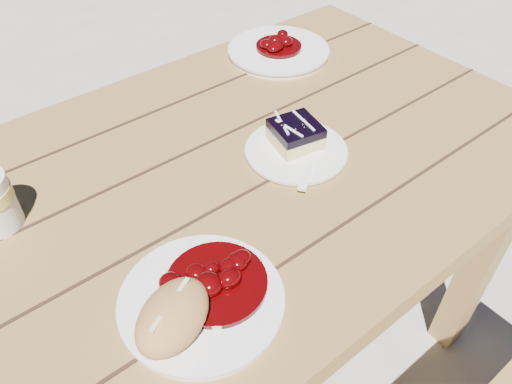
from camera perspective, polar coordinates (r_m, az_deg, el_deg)
picnic_table at (r=0.97m, az=-19.52°, el=-12.67°), size 2.00×1.55×0.75m
main_plate at (r=0.73m, az=-6.22°, el=-12.33°), size 0.23×0.23×0.02m
goulash_stew at (r=0.71m, az=-4.61°, el=-9.55°), size 0.15×0.15×0.04m
bread_roll at (r=0.67m, az=-9.50°, el=-13.87°), size 0.15×0.13×0.06m
dessert_plate at (r=0.96m, az=4.61°, el=4.63°), size 0.19×0.19×0.01m
blueberry_cake at (r=0.96m, az=4.55°, el=6.65°), size 0.10×0.10×0.05m
fork_dessert at (r=0.92m, az=6.00°, el=2.81°), size 0.14×0.11×0.00m
second_plate at (r=1.28m, az=2.59°, el=15.74°), size 0.24×0.24×0.02m
second_stew at (r=1.27m, az=2.63°, el=16.90°), size 0.11×0.11×0.04m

